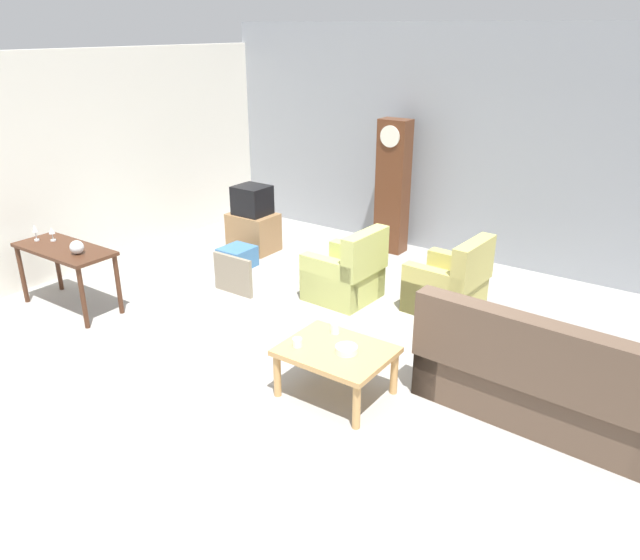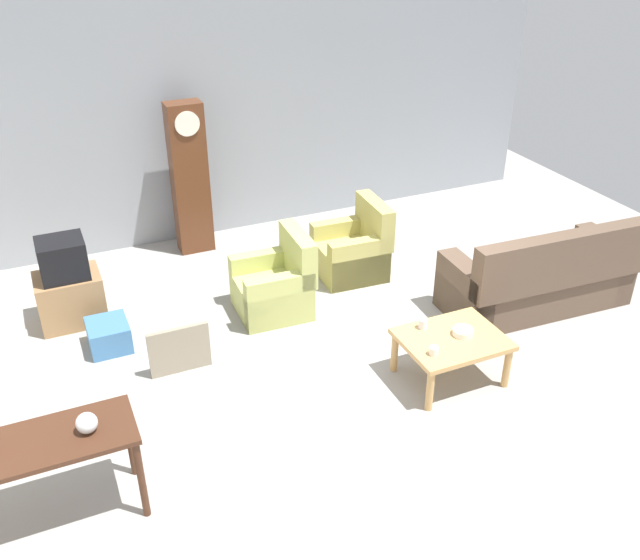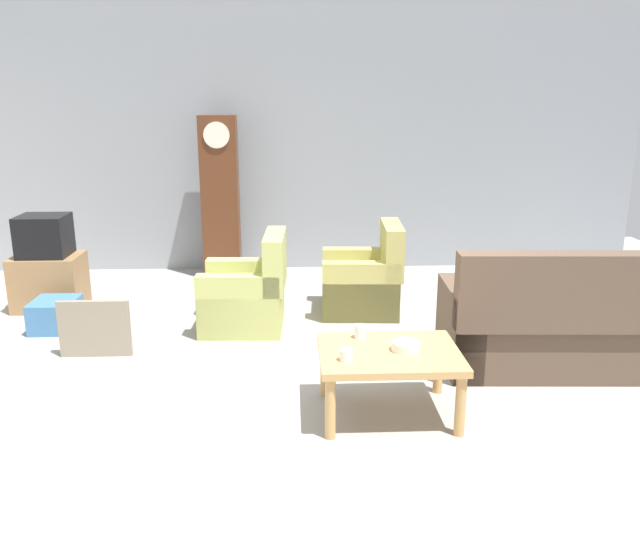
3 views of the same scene
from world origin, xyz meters
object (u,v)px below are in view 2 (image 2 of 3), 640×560
at_px(cup_blue_rimmed, 423,324).
at_px(tv_stand_cabinet, 71,299).
at_px(armchair_olive_near, 276,287).
at_px(bowl_white_stacked, 463,332).
at_px(storage_box_blue, 109,335).
at_px(tv_crt, 62,258).
at_px(armchair_olive_far, 353,251).
at_px(framed_picture_leaning, 180,350).
at_px(console_table_dark, 44,453).
at_px(grandfather_clock, 190,179).
at_px(coffee_table_wood, 452,343).
at_px(couch_floral, 539,279).
at_px(glass_dome_cloche, 87,423).
at_px(cup_white_porcelain, 434,351).

bearing_deg(cup_blue_rimmed, tv_stand_cabinet, 142.80).
distance_m(armchair_olive_near, bowl_white_stacked, 2.21).
relative_size(storage_box_blue, cup_blue_rimmed, 4.64).
height_order(armchair_olive_near, tv_crt, tv_crt).
bearing_deg(cup_blue_rimmed, tv_crt, 142.80).
distance_m(armchair_olive_far, cup_blue_rimmed, 2.04).
relative_size(tv_crt, framed_picture_leaning, 0.80).
xyz_separation_m(armchair_olive_far, framed_picture_leaning, (-2.42, -1.10, -0.06)).
relative_size(framed_picture_leaning, cup_blue_rimmed, 6.13).
height_order(console_table_dark, grandfather_clock, grandfather_clock).
bearing_deg(coffee_table_wood, tv_stand_cabinet, 141.55).
bearing_deg(tv_crt, cup_blue_rimmed, -37.20).
height_order(couch_floral, armchair_olive_near, couch_floral).
distance_m(couch_floral, grandfather_clock, 4.38).
xyz_separation_m(grandfather_clock, framed_picture_leaning, (-0.84, -2.55, -0.73)).
bearing_deg(couch_floral, glass_dome_cloche, -168.38).
xyz_separation_m(framed_picture_leaning, bowl_white_stacked, (2.45, -1.17, 0.26)).
height_order(armchair_olive_near, tv_stand_cabinet, armchair_olive_near).
relative_size(tv_stand_cabinet, framed_picture_leaning, 1.13).
relative_size(armchair_olive_far, cup_white_porcelain, 10.62).
bearing_deg(armchair_olive_far, armchair_olive_near, -160.14).
relative_size(grandfather_clock, cup_white_porcelain, 22.42).
bearing_deg(coffee_table_wood, storage_box_blue, 147.42).
relative_size(console_table_dark, tv_crt, 2.71).
height_order(console_table_dark, storage_box_blue, console_table_dark).
xyz_separation_m(armchair_olive_near, tv_crt, (-2.11, 0.70, 0.47)).
height_order(armchair_olive_far, cup_white_porcelain, armchair_olive_far).
bearing_deg(armchair_olive_far, bowl_white_stacked, -89.31).
relative_size(coffee_table_wood, storage_box_blue, 2.11).
xyz_separation_m(armchair_olive_far, coffee_table_wood, (-0.08, -2.26, 0.10)).
bearing_deg(coffee_table_wood, cup_white_porcelain, -152.20).
bearing_deg(armchair_olive_near, grandfather_clock, 102.63).
bearing_deg(glass_dome_cloche, storage_box_blue, 79.59).
xyz_separation_m(tv_stand_cabinet, cup_white_porcelain, (2.88, -2.70, 0.23)).
relative_size(console_table_dark, tv_stand_cabinet, 1.91).
distance_m(armchair_olive_far, cup_white_porcelain, 2.47).
bearing_deg(storage_box_blue, cup_blue_rimmed, -30.56).
xyz_separation_m(tv_stand_cabinet, tv_crt, (0.00, 0.00, 0.49)).
bearing_deg(console_table_dark, storage_box_blue, 71.43).
bearing_deg(framed_picture_leaning, armchair_olive_near, 28.35).
bearing_deg(console_table_dark, framed_picture_leaning, 47.94).
bearing_deg(cup_blue_rimmed, armchair_olive_near, 119.70).
xyz_separation_m(console_table_dark, bowl_white_stacked, (3.74, 0.27, -0.15)).
relative_size(storage_box_blue, glass_dome_cloche, 2.91).
xyz_separation_m(armchair_olive_near, console_table_dark, (-2.55, -2.11, 0.35)).
xyz_separation_m(armchair_olive_near, tv_stand_cabinet, (-2.11, 0.70, -0.02)).
bearing_deg(couch_floral, console_table_dark, -169.40).
bearing_deg(tv_stand_cabinet, cup_white_porcelain, -43.14).
distance_m(grandfather_clock, bowl_white_stacked, 4.08).
relative_size(armchair_olive_near, tv_stand_cabinet, 1.35).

